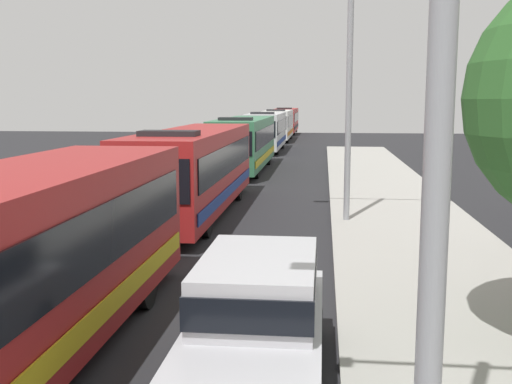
{
  "coord_description": "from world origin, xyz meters",
  "views": [
    {
      "loc": [
        3.3,
        1.5,
        4.12
      ],
      "look_at": [
        1.55,
        17.61,
        1.7
      ],
      "focal_mm": 43.49,
      "sensor_mm": 36.0,
      "label": 1
    }
  ],
  "objects_px": {
    "bus_fourth_in_line": "(266,130)",
    "bus_rear": "(278,124)",
    "bus_middle": "(244,142)",
    "bus_second_in_line": "(195,168)",
    "bus_tail_end": "(286,120)",
    "bus_lead": "(12,264)",
    "white_suv": "(258,317)",
    "streetlamp_mid": "(350,60)"
  },
  "relations": [
    {
      "from": "bus_fourth_in_line",
      "to": "bus_rear",
      "type": "bearing_deg",
      "value": 90.0
    },
    {
      "from": "bus_middle",
      "to": "bus_second_in_line",
      "type": "bearing_deg",
      "value": -90.0
    },
    {
      "from": "bus_middle",
      "to": "bus_tail_end",
      "type": "distance_m",
      "value": 40.3
    },
    {
      "from": "bus_lead",
      "to": "white_suv",
      "type": "relative_size",
      "value": 2.29
    },
    {
      "from": "bus_lead",
      "to": "bus_fourth_in_line",
      "type": "relative_size",
      "value": 1.05
    },
    {
      "from": "bus_lead",
      "to": "bus_middle",
      "type": "bearing_deg",
      "value": 90.0
    },
    {
      "from": "bus_rear",
      "to": "white_suv",
      "type": "height_order",
      "value": "bus_rear"
    },
    {
      "from": "bus_tail_end",
      "to": "bus_middle",
      "type": "bearing_deg",
      "value": -90.0
    },
    {
      "from": "bus_middle",
      "to": "streetlamp_mid",
      "type": "distance_m",
      "value": 16.73
    },
    {
      "from": "bus_second_in_line",
      "to": "bus_tail_end",
      "type": "height_order",
      "value": "same"
    },
    {
      "from": "bus_lead",
      "to": "bus_tail_end",
      "type": "distance_m",
      "value": 67.72
    },
    {
      "from": "bus_lead",
      "to": "streetlamp_mid",
      "type": "bearing_deg",
      "value": 65.81
    },
    {
      "from": "bus_tail_end",
      "to": "streetlamp_mid",
      "type": "distance_m",
      "value": 56.09
    },
    {
      "from": "bus_rear",
      "to": "streetlamp_mid",
      "type": "xyz_separation_m",
      "value": [
        5.4,
        -42.56,
        3.69
      ]
    },
    {
      "from": "bus_lead",
      "to": "bus_tail_end",
      "type": "relative_size",
      "value": 0.96
    },
    {
      "from": "bus_fourth_in_line",
      "to": "white_suv",
      "type": "distance_m",
      "value": 41.52
    },
    {
      "from": "streetlamp_mid",
      "to": "bus_second_in_line",
      "type": "bearing_deg",
      "value": 167.11
    },
    {
      "from": "bus_fourth_in_line",
      "to": "bus_lead",
      "type": "bearing_deg",
      "value": -90.0
    },
    {
      "from": "bus_rear",
      "to": "bus_fourth_in_line",
      "type": "bearing_deg",
      "value": -90.0
    },
    {
      "from": "bus_fourth_in_line",
      "to": "white_suv",
      "type": "xyz_separation_m",
      "value": [
        3.7,
        -41.34,
        -0.66
      ]
    },
    {
      "from": "bus_middle",
      "to": "bus_rear",
      "type": "height_order",
      "value": "same"
    },
    {
      "from": "streetlamp_mid",
      "to": "white_suv",
      "type": "bearing_deg",
      "value": -98.02
    },
    {
      "from": "bus_second_in_line",
      "to": "bus_rear",
      "type": "bearing_deg",
      "value": 90.0
    },
    {
      "from": "bus_second_in_line",
      "to": "streetlamp_mid",
      "type": "xyz_separation_m",
      "value": [
        5.4,
        -1.24,
        3.69
      ]
    },
    {
      "from": "bus_second_in_line",
      "to": "white_suv",
      "type": "height_order",
      "value": "bus_second_in_line"
    },
    {
      "from": "bus_second_in_line",
      "to": "streetlamp_mid",
      "type": "height_order",
      "value": "streetlamp_mid"
    },
    {
      "from": "bus_lead",
      "to": "bus_rear",
      "type": "distance_m",
      "value": 54.57
    },
    {
      "from": "bus_lead",
      "to": "white_suv",
      "type": "distance_m",
      "value": 3.76
    },
    {
      "from": "bus_second_in_line",
      "to": "bus_middle",
      "type": "relative_size",
      "value": 1.0
    },
    {
      "from": "bus_tail_end",
      "to": "streetlamp_mid",
      "type": "height_order",
      "value": "streetlamp_mid"
    },
    {
      "from": "bus_middle",
      "to": "bus_tail_end",
      "type": "relative_size",
      "value": 1.04
    },
    {
      "from": "bus_second_in_line",
      "to": "bus_rear",
      "type": "distance_m",
      "value": 41.32
    },
    {
      "from": "bus_fourth_in_line",
      "to": "bus_tail_end",
      "type": "relative_size",
      "value": 0.91
    },
    {
      "from": "bus_lead",
      "to": "streetlamp_mid",
      "type": "distance_m",
      "value": 13.68
    },
    {
      "from": "white_suv",
      "to": "streetlamp_mid",
      "type": "bearing_deg",
      "value": 81.98
    },
    {
      "from": "bus_fourth_in_line",
      "to": "bus_middle",
      "type": "bearing_deg",
      "value": -90.0
    },
    {
      "from": "bus_middle",
      "to": "streetlamp_mid",
      "type": "height_order",
      "value": "streetlamp_mid"
    },
    {
      "from": "bus_second_in_line",
      "to": "streetlamp_mid",
      "type": "relative_size",
      "value": 1.41
    },
    {
      "from": "bus_second_in_line",
      "to": "bus_fourth_in_line",
      "type": "relative_size",
      "value": 1.15
    },
    {
      "from": "bus_rear",
      "to": "streetlamp_mid",
      "type": "distance_m",
      "value": 43.06
    },
    {
      "from": "bus_middle",
      "to": "streetlamp_mid",
      "type": "relative_size",
      "value": 1.4
    },
    {
      "from": "bus_lead",
      "to": "bus_fourth_in_line",
      "type": "distance_m",
      "value": 41.29
    }
  ]
}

